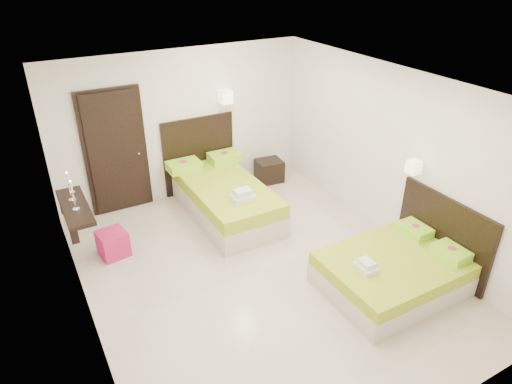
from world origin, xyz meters
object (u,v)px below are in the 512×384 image
nightstand (269,171)px  ottoman (113,243)px  bed_single (223,195)px  bed_double (397,269)px

nightstand → ottoman: nightstand is taller
nightstand → bed_single: bearing=-147.6°
bed_single → ottoman: bearing=-170.6°
bed_single → ottoman: bed_single is taller
bed_single → nightstand: bed_single is taller
bed_double → ottoman: (-3.12, 2.54, -0.07)m
bed_double → nightstand: bearing=88.0°
bed_single → nightstand: bearing=27.3°
nightstand → bed_double: bearing=-86.9°
nightstand → ottoman: size_ratio=1.23×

